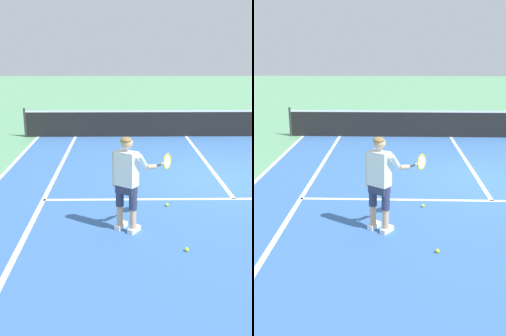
# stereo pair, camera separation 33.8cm
# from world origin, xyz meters

# --- Properties ---
(ground_plane) EXTENTS (80.00, 80.00, 0.00)m
(ground_plane) POSITION_xyz_m (0.00, 0.00, 0.00)
(ground_plane) COLOR #609E70
(court_inner_surface) EXTENTS (10.98, 11.28, 0.00)m
(court_inner_surface) POSITION_xyz_m (0.00, -0.50, 0.00)
(court_inner_surface) COLOR #3866A8
(court_inner_surface) RESTS_ON ground
(line_service) EXTENTS (8.23, 0.10, 0.01)m
(line_service) POSITION_xyz_m (0.00, -1.46, 0.00)
(line_service) COLOR white
(line_service) RESTS_ON ground
(line_centre_service) EXTENTS (0.10, 6.40, 0.01)m
(line_centre_service) POSITION_xyz_m (0.00, 1.74, 0.00)
(line_centre_service) COLOR white
(line_centre_service) RESTS_ON ground
(line_singles_left) EXTENTS (0.10, 10.88, 0.01)m
(line_singles_left) POSITION_xyz_m (-4.12, -0.50, 0.00)
(line_singles_left) COLOR white
(line_singles_left) RESTS_ON ground
(tennis_net) EXTENTS (11.96, 0.08, 1.07)m
(tennis_net) POSITION_xyz_m (0.00, 4.94, 0.50)
(tennis_net) COLOR #333338
(tennis_net) RESTS_ON ground
(tennis_player) EXTENTS (1.09, 0.86, 1.71)m
(tennis_player) POSITION_xyz_m (-2.33, -2.97, 0.99)
(tennis_player) COLOR white
(tennis_player) RESTS_ON ground
(tennis_ball_near_feet) EXTENTS (0.07, 0.07, 0.07)m
(tennis_ball_near_feet) POSITION_xyz_m (-1.40, -3.75, 0.03)
(tennis_ball_near_feet) COLOR #CCE02D
(tennis_ball_near_feet) RESTS_ON ground
(tennis_ball_by_baseline) EXTENTS (0.07, 0.07, 0.07)m
(tennis_ball_by_baseline) POSITION_xyz_m (-1.50, -1.86, 0.03)
(tennis_ball_by_baseline) COLOR #CCE02D
(tennis_ball_by_baseline) RESTS_ON ground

